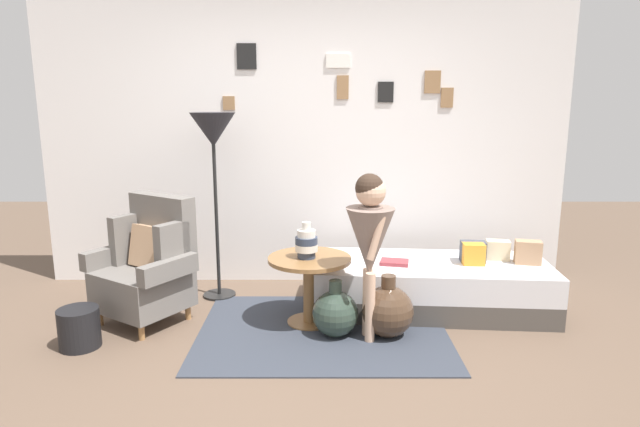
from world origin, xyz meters
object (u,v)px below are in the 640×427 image
(side_table, at_px, (309,275))
(floor_lamp, at_px, (213,139))
(daybed, at_px, (429,286))
(book_on_daybed, at_px, (394,262))
(demijohn_near, at_px, (335,313))
(demijohn_far, at_px, (387,311))
(armchair, at_px, (148,266))
(person_child, at_px, (369,234))
(vase_striped, at_px, (306,243))
(magazine_basket, at_px, (78,328))

(side_table, distance_m, floor_lamp, 1.41)
(daybed, bearing_deg, book_on_daybed, -171.20)
(demijohn_near, bearing_deg, demijohn_far, -0.70)
(armchair, relative_size, person_child, 0.81)
(side_table, bearing_deg, daybed, 16.59)
(armchair, distance_m, vase_striped, 1.24)
(daybed, distance_m, demijohn_far, 0.66)
(demijohn_far, bearing_deg, vase_striped, 160.36)
(daybed, xyz_separation_m, demijohn_near, (-0.79, -0.52, -0.03))
(side_table, height_order, person_child, person_child)
(side_table, bearing_deg, person_child, -33.71)
(vase_striped, height_order, book_on_daybed, vase_striped)
(daybed, relative_size, magazine_basket, 6.98)
(side_table, bearing_deg, demijohn_near, -49.86)
(demijohn_far, bearing_deg, demijohn_near, 179.30)
(vase_striped, xyz_separation_m, magazine_basket, (-1.57, -0.39, -0.50))
(demijohn_far, bearing_deg, magazine_basket, -175.17)
(vase_striped, distance_m, person_child, 0.54)
(book_on_daybed, bearing_deg, magazine_basket, -163.86)
(armchair, distance_m, daybed, 2.25)
(demijohn_near, relative_size, magazine_basket, 1.51)
(armchair, xyz_separation_m, magazine_basket, (-0.35, -0.49, -0.30))
(demijohn_far, height_order, magazine_basket, demijohn_far)
(side_table, xyz_separation_m, person_child, (0.43, -0.28, 0.39))
(side_table, xyz_separation_m, demijohn_far, (0.57, -0.23, -0.20))
(side_table, relative_size, person_child, 0.52)
(armchair, bearing_deg, side_table, -3.77)
(book_on_daybed, height_order, demijohn_far, demijohn_far)
(side_table, height_order, demijohn_far, side_table)
(side_table, xyz_separation_m, demijohn_near, (0.19, -0.23, -0.21))
(floor_lamp, distance_m, person_child, 1.63)
(demijohn_far, xyz_separation_m, magazine_basket, (-2.16, -0.18, -0.05))
(floor_lamp, xyz_separation_m, magazine_basket, (-0.79, -1.01, -1.24))
(book_on_daybed, relative_size, magazine_basket, 0.79)
(magazine_basket, bearing_deg, armchair, 54.78)
(daybed, height_order, book_on_daybed, book_on_daybed)
(armchair, relative_size, book_on_daybed, 4.41)
(floor_lamp, distance_m, demijohn_far, 2.00)
(armchair, height_order, daybed, armchair)
(floor_lamp, bearing_deg, side_table, -36.44)
(floor_lamp, distance_m, magazine_basket, 1.78)
(book_on_daybed, distance_m, magazine_basket, 2.38)
(armchair, distance_m, person_child, 1.74)
(person_child, distance_m, book_on_daybed, 0.69)
(person_child, xyz_separation_m, demijohn_near, (-0.24, 0.06, -0.60))
(person_child, bearing_deg, daybed, 46.08)
(vase_striped, relative_size, demijohn_near, 0.65)
(armchair, xyz_separation_m, demijohn_far, (1.81, -0.31, -0.25))
(daybed, bearing_deg, demijohn_near, -146.79)
(demijohn_near, relative_size, demijohn_far, 0.91)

